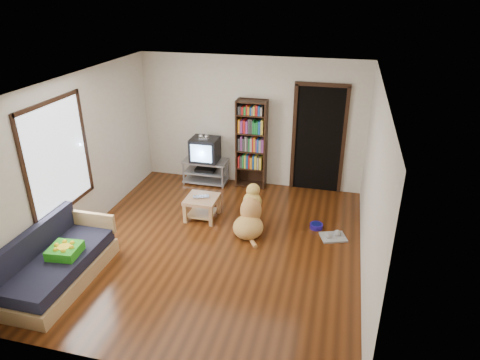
% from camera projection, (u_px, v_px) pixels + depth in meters
% --- Properties ---
extents(ground, '(5.00, 5.00, 0.00)m').
position_uv_depth(ground, '(216.00, 246.00, 6.84)').
color(ground, '#57280F').
rests_on(ground, ground).
extents(ceiling, '(5.00, 5.00, 0.00)m').
position_uv_depth(ceiling, '(211.00, 83.00, 5.75)').
color(ceiling, white).
rests_on(ceiling, ground).
extents(wall_back, '(4.50, 0.00, 4.50)m').
position_uv_depth(wall_back, '(251.00, 123.00, 8.50)').
color(wall_back, beige).
rests_on(wall_back, ground).
extents(wall_front, '(4.50, 0.00, 4.50)m').
position_uv_depth(wall_front, '(137.00, 272.00, 4.10)').
color(wall_front, beige).
rests_on(wall_front, ground).
extents(wall_left, '(0.00, 5.00, 5.00)m').
position_uv_depth(wall_left, '(79.00, 158.00, 6.79)').
color(wall_left, beige).
rests_on(wall_left, ground).
extents(wall_right, '(0.00, 5.00, 5.00)m').
position_uv_depth(wall_right, '(372.00, 187.00, 5.80)').
color(wall_right, beige).
rests_on(wall_right, ground).
extents(green_cushion, '(0.43, 0.43, 0.13)m').
position_uv_depth(green_cushion, '(65.00, 251.00, 5.86)').
color(green_cushion, green).
rests_on(green_cushion, sofa).
extents(laptop, '(0.33, 0.28, 0.02)m').
position_uv_depth(laptop, '(201.00, 198.00, 7.47)').
color(laptop, '#B8B7BC').
rests_on(laptop, coffee_table).
extents(dog_bowl, '(0.22, 0.22, 0.08)m').
position_uv_depth(dog_bowl, '(316.00, 226.00, 7.32)').
color(dog_bowl, '#23148F').
rests_on(dog_bowl, ground).
extents(grey_rag, '(0.49, 0.44, 0.03)m').
position_uv_depth(grey_rag, '(333.00, 237.00, 7.04)').
color(grey_rag, '#9D9D9D').
rests_on(grey_rag, ground).
extents(window, '(0.03, 1.46, 1.70)m').
position_uv_depth(window, '(58.00, 157.00, 6.27)').
color(window, white).
rests_on(window, wall_left).
extents(doorway, '(1.03, 0.05, 2.19)m').
position_uv_depth(doorway, '(319.00, 137.00, 8.26)').
color(doorway, black).
rests_on(doorway, wall_back).
extents(tv_stand, '(0.90, 0.45, 0.50)m').
position_uv_depth(tv_stand, '(206.00, 171.00, 8.91)').
color(tv_stand, '#99999E').
rests_on(tv_stand, ground).
extents(crt_tv, '(0.55, 0.52, 0.58)m').
position_uv_depth(crt_tv, '(205.00, 149.00, 8.73)').
color(crt_tv, black).
rests_on(crt_tv, tv_stand).
extents(bookshelf, '(0.60, 0.30, 1.80)m').
position_uv_depth(bookshelf, '(251.00, 140.00, 8.48)').
color(bookshelf, black).
rests_on(bookshelf, ground).
extents(sofa, '(0.80, 1.80, 0.80)m').
position_uv_depth(sofa, '(57.00, 265.00, 5.93)').
color(sofa, tan).
rests_on(sofa, ground).
extents(coffee_table, '(0.55, 0.55, 0.40)m').
position_uv_depth(coffee_table, '(202.00, 204.00, 7.55)').
color(coffee_table, tan).
rests_on(coffee_table, ground).
extents(dog, '(0.51, 0.98, 0.81)m').
position_uv_depth(dog, '(250.00, 216.00, 7.13)').
color(dog, '#D4AC51').
rests_on(dog, ground).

